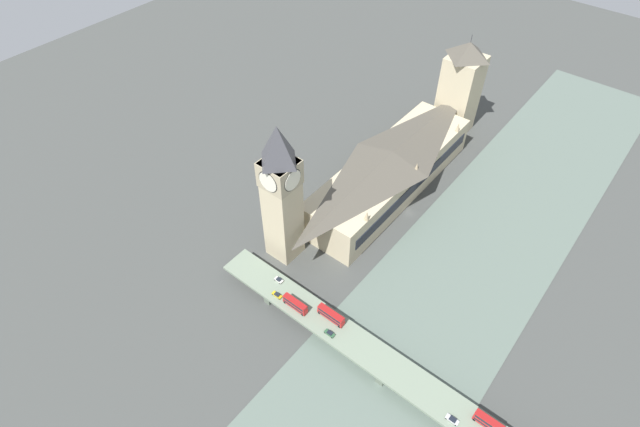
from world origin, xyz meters
name	(u,v)px	position (x,y,z in m)	size (l,w,h in m)	color
ground_plane	(409,213)	(0.00, 0.00, 0.00)	(600.00, 600.00, 0.00)	#424442
river_water	(480,250)	(-37.99, 0.00, 0.15)	(63.99, 360.00, 0.30)	slate
parliament_hall	(390,171)	(17.61, -8.00, 12.15)	(29.69, 107.17, 24.44)	#C1B28E
clock_tower	(281,192)	(31.08, 55.90, 36.90)	(13.85, 13.85, 69.01)	#C1B28E
victoria_tower	(460,88)	(17.67, -74.79, 26.89)	(18.41, 18.41, 57.78)	#C1B28E
road_bridge	(388,367)	(-37.99, 76.78, 5.19)	(159.98, 13.14, 6.33)	#5D6A59
double_decker_bus_lead	(489,423)	(-75.58, 74.42, 9.01)	(10.44, 2.48, 4.87)	red
double_decker_bus_mid	(331,315)	(-9.55, 74.47, 8.91)	(11.83, 2.61, 4.65)	red
double_decker_bus_rear	(295,304)	(4.62, 79.33, 8.90)	(11.11, 2.51, 4.65)	red
car_northbound_mid	(279,280)	(18.55, 73.74, 7.04)	(3.80, 1.91, 1.43)	silver
car_northbound_tail	(277,295)	(14.06, 79.76, 6.98)	(4.47, 1.77, 1.31)	gold
car_southbound_lead	(452,420)	(-65.59, 80.11, 7.01)	(4.53, 1.93, 1.33)	silver
car_southbound_mid	(330,333)	(-13.42, 80.23, 7.03)	(4.25, 1.77, 1.41)	#2D5638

